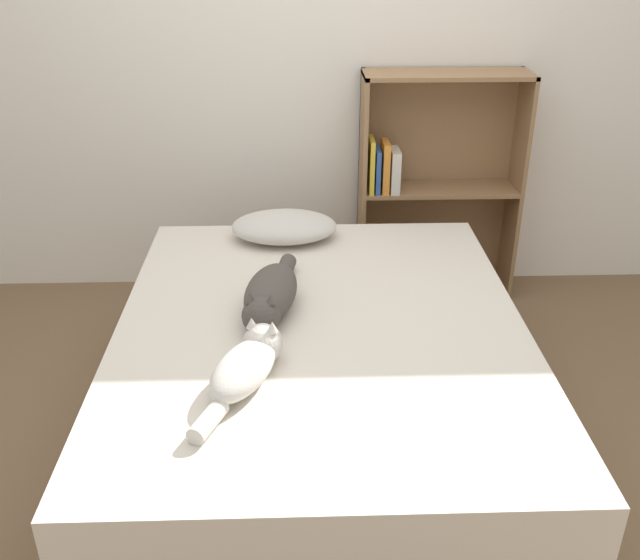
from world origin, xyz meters
name	(u,v)px	position (x,y,z in m)	size (l,w,h in m)	color
ground_plane	(321,441)	(0.00, 0.00, 0.00)	(8.00, 8.00, 0.00)	brown
wall_back	(311,42)	(0.00, 1.39, 1.25)	(8.00, 0.06, 2.50)	white
bed	(321,386)	(0.00, 0.00, 0.26)	(1.47, 1.85, 0.52)	brown
pillow	(284,227)	(-0.14, 0.74, 0.58)	(0.46, 0.31, 0.12)	beige
cat_light	(247,364)	(-0.24, -0.33, 0.58)	(0.27, 0.48, 0.15)	beige
cat_dark	(270,295)	(-0.18, 0.09, 0.59)	(0.24, 0.57, 0.15)	#47423D
bookshelf	(432,184)	(0.60, 1.26, 0.58)	(0.79, 0.26, 1.14)	#8E6B47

